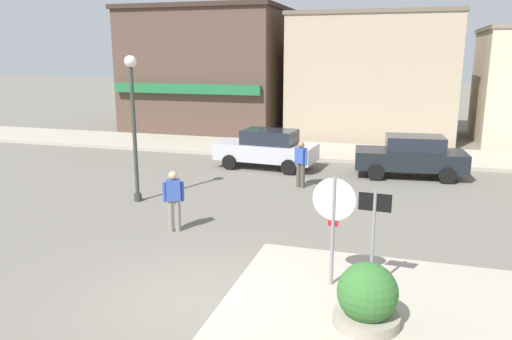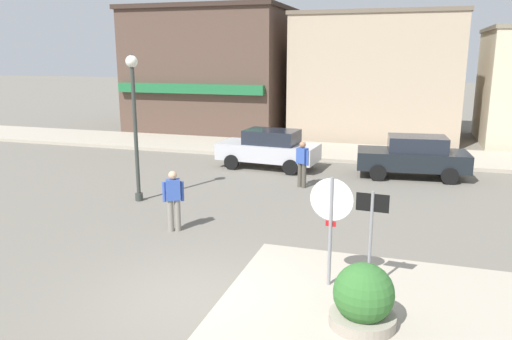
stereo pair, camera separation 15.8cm
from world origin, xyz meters
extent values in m
plane|color=#6B665B|center=(0.00, 0.00, 0.00)|extent=(160.00, 160.00, 0.00)
cube|color=#A89E8C|center=(3.79, 0.36, 0.07)|extent=(6.40, 4.80, 0.15)
cube|color=#A89E8C|center=(0.00, 14.95, 0.07)|extent=(80.00, 4.00, 0.15)
cylinder|color=gray|center=(2.39, 1.09, 1.15)|extent=(0.07, 0.07, 2.30)
cylinder|color=red|center=(2.39, 1.11, 1.87)|extent=(0.76, 0.07, 0.76)
cylinder|color=white|center=(2.39, 1.10, 1.87)|extent=(0.82, 0.06, 0.82)
cube|color=red|center=(2.39, 1.11, 1.39)|extent=(0.20, 0.03, 0.11)
cylinder|color=gray|center=(3.14, 1.07, 1.05)|extent=(0.06, 0.06, 2.10)
cube|color=black|center=(3.14, 1.08, 1.88)|extent=(0.60, 0.05, 0.34)
cube|color=white|center=(3.14, 1.09, 1.88)|extent=(0.54, 0.05, 0.29)
cube|color=black|center=(3.14, 1.10, 1.88)|extent=(0.34, 0.03, 0.08)
cylinder|color=gray|center=(3.16, -0.23, 0.17)|extent=(1.10, 1.10, 0.35)
sphere|color=#336B2D|center=(3.16, -0.23, 0.73)|extent=(1.00, 1.00, 1.00)
cylinder|color=#333833|center=(-4.34, 5.47, 2.10)|extent=(0.12, 0.12, 4.20)
cylinder|color=#333833|center=(-4.34, 5.47, 0.12)|extent=(0.24, 0.24, 0.24)
sphere|color=white|center=(-4.34, 5.47, 4.31)|extent=(0.36, 0.36, 0.36)
cone|color=#333833|center=(-4.34, 5.47, 4.45)|extent=(0.32, 0.32, 0.18)
cube|color=#B7B7BC|center=(-1.74, 11.18, 0.67)|extent=(4.13, 2.03, 0.66)
cube|color=#1E232D|center=(-1.60, 11.17, 1.28)|extent=(2.19, 1.56, 0.56)
cylinder|color=black|center=(-3.05, 10.44, 0.30)|extent=(0.61, 0.23, 0.60)
cylinder|color=black|center=(-2.91, 12.13, 0.30)|extent=(0.61, 0.23, 0.60)
cylinder|color=black|center=(-0.58, 10.23, 0.30)|extent=(0.61, 0.23, 0.60)
cylinder|color=black|center=(-0.44, 11.92, 0.30)|extent=(0.61, 0.23, 0.60)
cube|color=black|center=(3.82, 11.27, 0.67)|extent=(4.15, 2.08, 0.66)
cube|color=#1E232D|center=(3.97, 11.28, 1.28)|extent=(2.21, 1.59, 0.56)
cylinder|color=black|center=(2.67, 10.30, 0.30)|extent=(0.61, 0.24, 0.60)
cylinder|color=black|center=(2.51, 11.99, 0.30)|extent=(0.61, 0.24, 0.60)
cylinder|color=black|center=(5.14, 10.54, 0.30)|extent=(0.61, 0.24, 0.60)
cylinder|color=black|center=(4.98, 12.23, 0.30)|extent=(0.61, 0.24, 0.60)
cylinder|color=gray|center=(-1.95, 3.34, 0.42)|extent=(0.16, 0.16, 0.85)
cylinder|color=gray|center=(-2.10, 3.25, 0.42)|extent=(0.16, 0.16, 0.85)
cube|color=#3351A8|center=(-2.03, 3.30, 1.12)|extent=(0.42, 0.36, 0.54)
sphere|color=tan|center=(-2.03, 3.30, 1.50)|extent=(0.22, 0.22, 0.22)
cylinder|color=#3351A8|center=(-1.82, 3.41, 1.07)|extent=(0.12, 0.12, 0.52)
cylinder|color=#3351A8|center=(-2.23, 3.19, 1.07)|extent=(0.12, 0.12, 0.52)
cylinder|color=#4C473D|center=(0.14, 8.64, 0.42)|extent=(0.16, 0.16, 0.85)
cylinder|color=#4C473D|center=(0.30, 8.55, 0.42)|extent=(0.16, 0.16, 0.85)
cube|color=#3351A8|center=(0.22, 8.60, 1.12)|extent=(0.42, 0.37, 0.54)
sphere|color=#9E7051|center=(0.22, 8.60, 1.50)|extent=(0.22, 0.22, 0.22)
cylinder|color=#3351A8|center=(0.02, 8.71, 1.07)|extent=(0.12, 0.12, 0.52)
cylinder|color=#3351A8|center=(0.42, 8.49, 1.07)|extent=(0.12, 0.12, 0.52)
cube|color=brown|center=(-7.81, 21.90, 3.45)|extent=(8.84, 9.91, 6.90)
cube|color=#1E6638|center=(-7.81, 16.80, 2.70)|extent=(8.40, 0.40, 0.50)
cube|color=#352721|center=(-7.81, 21.90, 7.02)|extent=(9.11, 10.20, 0.24)
cube|color=tan|center=(1.70, 20.77, 3.22)|extent=(8.56, 6.54, 6.44)
cube|color=#685B4C|center=(1.70, 20.77, 6.54)|extent=(8.74, 6.67, 0.20)
camera|label=1|loc=(3.56, -7.92, 4.53)|focal=35.00mm
camera|label=2|loc=(3.71, -7.87, 4.53)|focal=35.00mm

